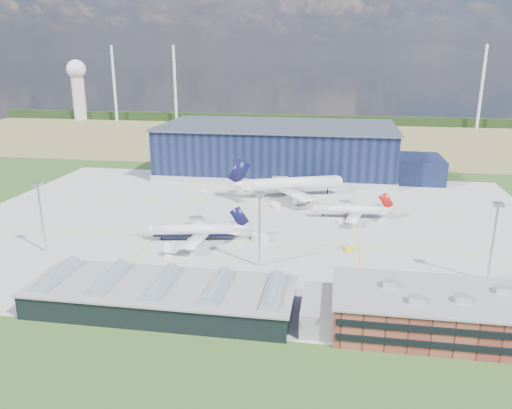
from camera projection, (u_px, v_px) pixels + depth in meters
name	position (u px, v px, depth m)	size (l,w,h in m)	color
ground	(245.00, 231.00, 180.38)	(600.00, 600.00, 0.00)	#274A1B
apron	(250.00, 222.00, 189.83)	(220.00, 160.00, 0.08)	#ACACA7
farmland	(297.00, 137.00, 388.34)	(600.00, 220.00, 0.01)	olive
treeline	(304.00, 119.00, 462.81)	(600.00, 8.00, 8.00)	black
horizon_dressing	(105.00, 84.00, 478.55)	(440.20, 18.00, 70.00)	silver
hangar	(283.00, 152.00, 266.23)	(145.00, 62.00, 26.10)	black
ops_building	(434.00, 312.00, 113.75)	(46.00, 23.00, 10.90)	brown
glass_concourse	(175.00, 296.00, 123.61)	(78.00, 23.00, 8.60)	black
light_mast_west	(40.00, 206.00, 156.92)	(2.60, 2.60, 23.00)	#BABCC1
light_mast_center	(260.00, 217.00, 146.04)	(2.60, 2.60, 23.00)	#BABCC1
light_mast_east	(495.00, 229.00, 135.95)	(2.60, 2.60, 23.00)	#BABCC1
airliner_navy	(194.00, 224.00, 169.79)	(35.67, 34.89, 11.63)	silver
airliner_red	(349.00, 205.00, 193.29)	(31.86, 31.17, 10.39)	silver
airliner_widebody	(292.00, 177.00, 222.24)	(54.11, 52.93, 17.64)	silver
gse_tug_b	(349.00, 249.00, 161.69)	(2.12, 3.18, 1.38)	yellow
gse_van_a	(260.00, 237.00, 170.37)	(2.50, 5.73, 2.50)	white
gse_cart_a	(341.00, 222.00, 188.28)	(1.99, 2.98, 1.29)	white
gse_van_b	(276.00, 205.00, 207.50)	(2.25, 4.91, 2.25)	white
gse_cart_b	(205.00, 190.00, 231.87)	(2.21, 3.32, 1.44)	white
airstair	(170.00, 251.00, 157.67)	(1.91, 4.78, 3.06)	white
car_a	(322.00, 296.00, 130.28)	(1.42, 3.54, 1.21)	#99999E
car_b	(423.00, 303.00, 126.31)	(1.37, 3.94, 1.30)	#99999E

